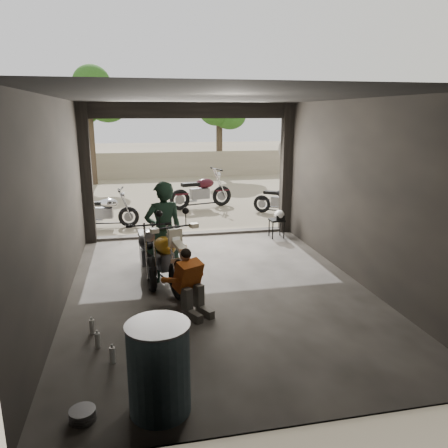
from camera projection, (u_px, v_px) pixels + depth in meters
name	position (u px, v px, depth m)	size (l,w,h in m)	color
ground	(219.00, 289.00, 7.53)	(80.00, 80.00, 0.00)	#7A6D56
garage	(212.00, 211.00, 7.73)	(7.00, 7.13, 3.20)	#2D2B28
boundary_wall	(162.00, 165.00, 20.67)	(18.00, 0.30, 1.20)	gray
tree_left	(87.00, 87.00, 17.82)	(2.20, 2.20, 5.60)	#382B1E
tree_right	(219.00, 100.00, 20.50)	(2.20, 2.20, 5.00)	#382B1E
main_bike	(163.00, 252.00, 7.56)	(0.76, 1.84, 1.23)	beige
left_bike	(147.00, 248.00, 7.95)	(0.70, 1.69, 1.15)	black
outside_bike_a	(105.00, 208.00, 11.51)	(0.64, 1.55, 1.05)	black
outside_bike_b	(201.00, 189.00, 13.89)	(0.76, 1.85, 1.25)	#3B0E16
outside_bike_c	(281.00, 198.00, 13.03)	(0.62, 1.50, 1.02)	black
rider	(164.00, 233.00, 7.67)	(0.67, 0.44, 1.83)	black
mechanic	(192.00, 285.00, 6.45)	(0.50, 0.67, 0.98)	#AF5017
stool	(277.00, 222.00, 10.55)	(0.34, 0.34, 0.47)	black
helmet	(279.00, 215.00, 10.49)	(0.24, 0.26, 0.23)	silver
oil_drum	(159.00, 369.00, 4.33)	(0.62, 0.62, 0.96)	#3A5461
sign_post	(293.00, 163.00, 11.65)	(0.82, 0.08, 2.46)	black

